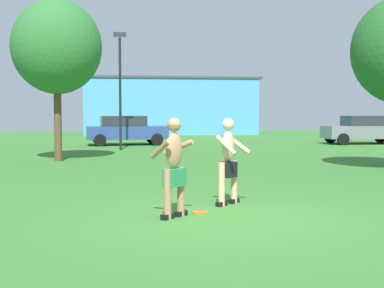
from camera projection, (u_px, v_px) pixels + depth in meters
name	position (u px, v px, depth m)	size (l,w,h in m)	color
ground_plane	(219.00, 218.00, 9.28)	(80.00, 80.00, 0.00)	#38752D
player_with_cap	(174.00, 162.00, 9.26)	(0.78, 0.82, 1.74)	black
player_in_black	(228.00, 159.00, 10.56)	(0.76, 0.75, 1.70)	black
frisbee	(200.00, 212.00, 9.73)	(0.29, 0.29, 0.03)	orange
car_gray_mid_lot	(363.00, 129.00, 30.11)	(4.32, 2.06, 1.58)	slate
car_blue_far_end	(126.00, 130.00, 29.23)	(4.45, 2.36, 1.58)	#2D478C
lamp_post	(120.00, 78.00, 25.23)	(0.60, 0.24, 5.52)	black
outbuilding_behind_lot	(170.00, 106.00, 42.74)	(13.85, 4.87, 4.47)	#4C9ED1
tree_behind_players	(57.00, 47.00, 19.56)	(3.27, 3.27, 5.89)	brown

